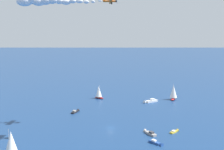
{
  "coord_description": "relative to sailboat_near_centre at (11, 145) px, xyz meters",
  "views": [
    {
      "loc": [
        117.44,
        36.67,
        42.57
      ],
      "look_at": [
        -0.22,
        0.67,
        24.95
      ],
      "focal_mm": 43.98,
      "sensor_mm": 36.0,
      "label": 1
    }
  ],
  "objects": [
    {
      "name": "ground_plane",
      "position": [
        -40.98,
        23.37,
        -5.08
      ],
      "size": [
        2000.0,
        2000.0,
        0.0
      ],
      "primitive_type": "plane",
      "color": "navy"
    },
    {
      "name": "sailboat_near_centre",
      "position": [
        0.0,
        0.0,
        0.0
      ],
      "size": [
        8.66,
        4.81,
        11.13
      ],
      "color": "#33704C",
      "rests_on": "ground_plane"
    },
    {
      "name": "sailboat_far_port",
      "position": [
        -108.03,
        46.74,
        0.03
      ],
      "size": [
        8.84,
        5.15,
        11.19
      ],
      "color": "#B21E1E",
      "rests_on": "ground_plane"
    },
    {
      "name": "motorboat_far_stbd",
      "position": [
        -38.12,
        42.09,
        -4.52
      ],
      "size": [
        6.25,
        6.55,
        2.09
      ],
      "color": "#9E9993",
      "rests_on": "ground_plane"
    },
    {
      "name": "motorboat_trailing",
      "position": [
        -43.73,
        52.44,
        -4.66
      ],
      "size": [
        5.33,
        3.71,
        1.54
      ],
      "color": "gold",
      "rests_on": "ground_plane"
    },
    {
      "name": "sailboat_ahead",
      "position": [
        -96.7,
        -2.44,
        -0.64
      ],
      "size": [
        5.39,
        7.78,
        9.72
      ],
      "color": "#B21E1E",
      "rests_on": "ground_plane"
    },
    {
      "name": "motorboat_mid_cluster",
      "position": [
        -95.85,
        32.97,
        -4.31
      ],
      "size": [
        8.93,
        8.64,
        2.87
      ],
      "color": "white",
      "rests_on": "ground_plane"
    },
    {
      "name": "motorboat_outer_ring_a",
      "position": [
        -27.91,
        46.54,
        -4.59
      ],
      "size": [
        4.69,
        6.23,
        1.83
      ],
      "color": "#23478C",
      "rests_on": "ground_plane"
    },
    {
      "name": "motorboat_outer_ring_b",
      "position": [
        -60.2,
        -3.21,
        -4.56
      ],
      "size": [
        6.8,
        2.33,
        1.94
      ],
      "color": "black",
      "rests_on": "ground_plane"
    },
    {
      "name": "biplane_lead",
      "position": [
        -50.97,
        20.36,
        53.89
      ],
      "size": [
        7.41,
        7.11,
        3.65
      ],
      "color": "orange"
    },
    {
      "name": "smoke_trail_lead",
      "position": [
        -40.35,
        -10.53,
        53.67
      ],
      "size": [
        16.52,
        38.69,
        5.66
      ],
      "color": "silver"
    }
  ]
}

